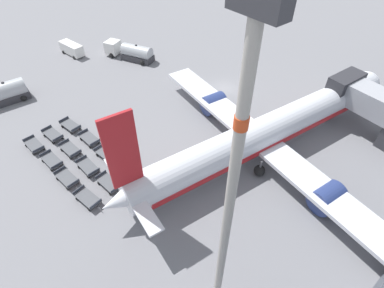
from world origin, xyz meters
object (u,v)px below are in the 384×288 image
object	(u,v)px
baggage_dolly_row_near_col_b	(52,160)
baggage_dolly_row_near_col_d	(88,198)
fuel_tanker_primary	(0,95)
baggage_dolly_row_mid_b_col_d	(127,172)
baggage_dolly_row_mid_a_col_d	(109,183)
airplane	(266,132)
baggage_dolly_row_mid_a_col_b	(70,149)
baggage_dolly_row_mid_a_col_c	(88,167)
apron_light_mast	(230,200)
baggage_dolly_row_mid_b_col_b	(89,139)
service_van	(72,49)
baggage_dolly_row_near_col_c	(67,178)
baggage_dolly_row_mid_b_col_a	(70,125)
baggage_dolly_row_mid_a_col_a	(53,135)
baggage_dolly_row_near_col_a	(34,145)
baggage_dolly_row_mid_b_col_c	(106,154)
fuel_tanker_secondary	(132,52)

from	to	relation	value
baggage_dolly_row_near_col_b	baggage_dolly_row_near_col_d	xyz separation A→B (m)	(7.78, 0.86, 0.00)
fuel_tanker_primary	baggage_dolly_row_mid_b_col_d	distance (m)	24.99
baggage_dolly_row_near_col_b	baggage_dolly_row_mid_b_col_d	distance (m)	9.36
baggage_dolly_row_mid_a_col_d	baggage_dolly_row_mid_b_col_d	distance (m)	2.40
airplane	baggage_dolly_row_mid_a_col_b	bearing A→B (deg)	-128.74
baggage_dolly_row_mid_a_col_c	apron_light_mast	xyz separation A→B (m)	(19.90, 1.57, 13.06)
baggage_dolly_row_mid_a_col_c	baggage_dolly_row_mid_b_col_b	bearing A→B (deg)	152.64
service_van	baggage_dolly_row_near_col_c	world-z (taller)	service_van
baggage_dolly_row_mid_a_col_d	apron_light_mast	size ratio (longest dim) A/B	0.16
service_van	baggage_dolly_row_mid_b_col_b	xyz separation A→B (m)	(24.43, -8.30, -0.69)
service_van	baggage_dolly_row_mid_b_col_a	world-z (taller)	service_van
service_van	baggage_dolly_row_mid_a_col_a	bearing A→B (deg)	-29.24
baggage_dolly_row_mid_a_col_b	baggage_dolly_row_mid_b_col_d	bearing A→B (deg)	24.42
baggage_dolly_row_mid_a_col_b	baggage_dolly_row_mid_b_col_a	xyz separation A→B (m)	(-4.37, 1.88, 0.00)
baggage_dolly_row_near_col_a	baggage_dolly_row_mid_b_col_c	distance (m)	9.43
baggage_dolly_row_near_col_c	baggage_dolly_row_mid_b_col_a	world-z (taller)	same
fuel_tanker_primary	fuel_tanker_secondary	world-z (taller)	fuel_tanker_primary
baggage_dolly_row_mid_b_col_b	airplane	bearing A→B (deg)	46.22
baggage_dolly_row_near_col_a	baggage_dolly_row_mid_a_col_b	size ratio (longest dim) A/B	1.00
baggage_dolly_row_mid_a_col_c	baggage_dolly_row_mid_b_col_d	distance (m)	4.73
baggage_dolly_row_near_col_b	apron_light_mast	bearing A→B (deg)	10.59
baggage_dolly_row_near_col_a	baggage_dolly_row_near_col_c	size ratio (longest dim) A/B	1.00
fuel_tanker_secondary	baggage_dolly_row_mid_a_col_a	size ratio (longest dim) A/B	2.47
service_van	baggage_dolly_row_near_col_b	xyz separation A→B (m)	(25.20, -13.42, -0.69)
service_van	baggage_dolly_row_mid_b_col_d	xyz separation A→B (m)	(32.42, -7.48, -0.69)
baggage_dolly_row_near_col_b	baggage_dolly_row_mid_a_col_c	bearing A→B (deg)	37.75
fuel_tanker_primary	baggage_dolly_row_near_col_c	world-z (taller)	fuel_tanker_primary
apron_light_mast	baggage_dolly_row_mid_a_col_b	bearing A→B (deg)	-175.37
baggage_dolly_row_mid_b_col_a	baggage_dolly_row_mid_b_col_c	size ratio (longest dim) A/B	1.00
baggage_dolly_row_mid_a_col_a	baggage_dolly_row_mid_a_col_d	size ratio (longest dim) A/B	1.00
baggage_dolly_row_mid_a_col_b	baggage_dolly_row_mid_b_col_b	bearing A→B (deg)	96.69
baggage_dolly_row_near_col_b	baggage_dolly_row_near_col_c	distance (m)	3.79
fuel_tanker_primary	baggage_dolly_row_mid_a_col_b	size ratio (longest dim) A/B	2.32
baggage_dolly_row_mid_a_col_b	baggage_dolly_row_mid_b_col_c	distance (m)	4.69
fuel_tanker_primary	baggage_dolly_row_mid_a_col_d	world-z (taller)	fuel_tanker_primary
fuel_tanker_primary	baggage_dolly_row_mid_a_col_b	world-z (taller)	fuel_tanker_primary
fuel_tanker_secondary	baggage_dolly_row_near_col_c	size ratio (longest dim) A/B	2.47
baggage_dolly_row_near_col_c	baggage_dolly_row_mid_b_col_c	distance (m)	5.23
airplane	baggage_dolly_row_mid_a_col_d	size ratio (longest dim) A/B	10.84
baggage_dolly_row_mid_a_col_a	baggage_dolly_row_mid_a_col_b	world-z (taller)	same
airplane	baggage_dolly_row_mid_a_col_a	size ratio (longest dim) A/B	10.83
baggage_dolly_row_near_col_d	baggage_dolly_row_mid_a_col_c	distance (m)	4.56
baggage_dolly_row_near_col_a	baggage_dolly_row_near_col_c	bearing A→B (deg)	7.21
baggage_dolly_row_mid_a_col_d	service_van	bearing A→B (deg)	163.11
fuel_tanker_primary	fuel_tanker_secondary	distance (m)	22.03
baggage_dolly_row_mid_b_col_d	service_van	bearing A→B (deg)	167.01
baggage_dolly_row_near_col_c	baggage_dolly_row_mid_a_col_b	xyz separation A→B (m)	(-4.23, 2.17, 0.00)
baggage_dolly_row_mid_a_col_b	baggage_dolly_row_mid_b_col_b	xyz separation A→B (m)	(-0.31, 2.67, 0.00)
service_van	baggage_dolly_row_mid_b_col_d	world-z (taller)	service_van
fuel_tanker_primary	baggage_dolly_row_mid_a_col_a	world-z (taller)	fuel_tanker_primary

